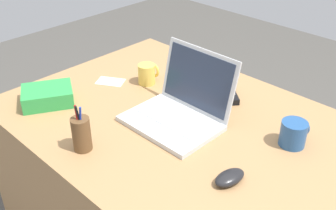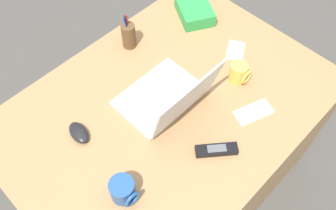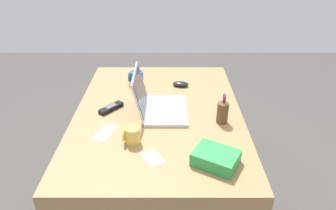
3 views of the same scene
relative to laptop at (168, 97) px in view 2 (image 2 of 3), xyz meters
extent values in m
plane|color=#4C4944|center=(0.00, 0.00, -0.79)|extent=(6.00, 6.00, 0.00)
cube|color=#A87C4F|center=(0.00, 0.00, -0.42)|extent=(1.32, 0.96, 0.74)
cube|color=silver|center=(0.00, -0.05, -0.04)|extent=(0.33, 0.24, 0.02)
cube|color=silver|center=(0.00, -0.03, -0.03)|extent=(0.27, 0.12, 0.00)
cube|color=silver|center=(0.00, -0.12, -0.03)|extent=(0.09, 0.05, 0.00)
cube|color=silver|center=(0.00, 0.10, 0.08)|extent=(0.32, 0.06, 0.23)
cube|color=#283347|center=(0.00, 0.09, 0.08)|extent=(0.29, 0.05, 0.20)
ellipsoid|color=black|center=(0.34, -0.14, -0.03)|extent=(0.07, 0.11, 0.03)
cylinder|color=#26518C|center=(0.37, 0.15, -0.01)|extent=(0.09, 0.09, 0.09)
torus|color=#26518C|center=(0.37, 0.20, 0.00)|extent=(0.07, 0.01, 0.07)
cylinder|color=#E0BC4C|center=(-0.30, 0.11, -0.01)|extent=(0.07, 0.07, 0.09)
torus|color=#E0BC4C|center=(-0.30, 0.16, 0.00)|extent=(0.06, 0.01, 0.06)
cube|color=black|center=(0.02, 0.27, -0.04)|extent=(0.15, 0.13, 0.02)
cube|color=#595B60|center=(0.02, 0.27, -0.03)|extent=(0.07, 0.07, 0.00)
cylinder|color=brown|center=(-0.11, -0.35, 0.01)|extent=(0.06, 0.06, 0.12)
cylinder|color=#1933B2|center=(-0.11, -0.35, 0.05)|extent=(0.04, 0.01, 0.14)
cylinder|color=black|center=(-0.11, -0.35, 0.05)|extent=(0.01, 0.02, 0.15)
cylinder|color=red|center=(-0.11, -0.36, 0.05)|extent=(0.02, 0.01, 0.14)
cube|color=green|center=(-0.45, -0.27, -0.02)|extent=(0.22, 0.24, 0.06)
cube|color=white|center=(-0.21, 0.27, -0.05)|extent=(0.17, 0.12, 0.00)
cube|color=white|center=(-0.42, 0.01, -0.05)|extent=(0.14, 0.12, 0.00)
camera|label=1|loc=(0.85, -0.93, 0.77)|focal=43.45mm
camera|label=2|loc=(0.58, 0.57, 1.17)|focal=38.82mm
camera|label=3|loc=(-1.54, -0.06, 0.87)|focal=33.26mm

